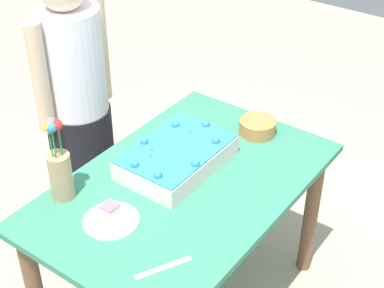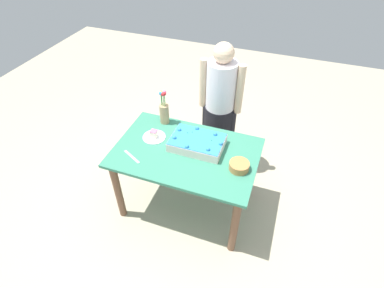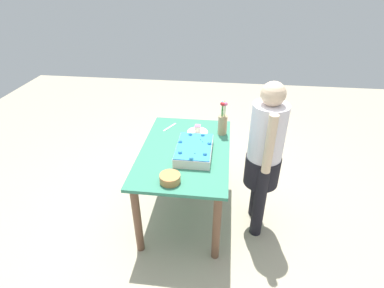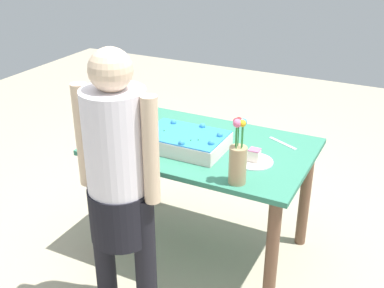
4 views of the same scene
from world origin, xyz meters
The scene contains 8 objects.
ground_plane centered at (0.00, 0.00, 0.00)m, with size 8.00×8.00×0.00m, color #AFA389.
dining_table centered at (0.00, 0.00, 0.62)m, with size 1.28×0.83×0.75m.
sheet_cake centered at (0.07, 0.09, 0.80)m, with size 0.48×0.32×0.12m.
serving_plate_with_slice centered at (-0.35, 0.08, 0.77)m, with size 0.21×0.21×0.08m.
cake_knife centered at (-0.42, -0.23, 0.76)m, with size 0.21×0.02×0.00m, color silver.
flower_vase centered at (-0.35, 0.33, 0.89)m, with size 0.09×0.09×0.36m.
fruit_bowl centered at (0.50, -0.05, 0.79)m, with size 0.17×0.17×0.07m, color #B77A42.
person_standing centered at (0.11, 0.72, 0.85)m, with size 0.45×0.31×1.49m.
Camera 2 is at (0.71, -1.83, 2.58)m, focal length 28.00 mm.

